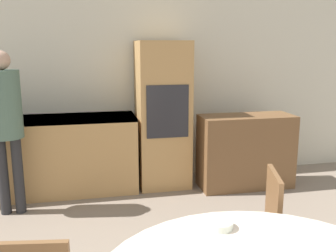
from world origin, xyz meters
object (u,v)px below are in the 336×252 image
at_px(oven_unit, 163,115).
at_px(bowl_centre, 219,224).
at_px(sideboard, 246,151).
at_px(person_standing, 5,115).
at_px(chair_far_right, 257,230).

bearing_deg(oven_unit, bowl_centre, -94.99).
bearing_deg(sideboard, person_standing, -175.33).
height_order(chair_far_right, bowl_centre, chair_far_right).
xyz_separation_m(person_standing, bowl_centre, (1.43, -2.15, -0.25)).
distance_m(chair_far_right, bowl_centre, 0.61).
xyz_separation_m(oven_unit, bowl_centre, (-0.23, -2.65, -0.10)).
distance_m(oven_unit, sideboard, 1.09).
height_order(sideboard, person_standing, person_standing).
relative_size(oven_unit, chair_far_right, 1.94).
bearing_deg(person_standing, oven_unit, 16.95).
relative_size(oven_unit, person_standing, 1.06).
xyz_separation_m(chair_far_right, person_standing, (-1.83, 1.77, 0.52)).
bearing_deg(bowl_centre, oven_unit, 85.01).
xyz_separation_m(sideboard, bowl_centre, (-1.19, -2.36, 0.33)).
xyz_separation_m(oven_unit, chair_far_right, (0.17, -2.28, -0.37)).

